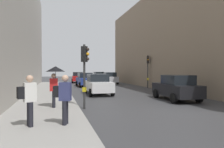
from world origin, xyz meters
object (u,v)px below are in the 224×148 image
at_px(car_red_sedan, 78,77).
at_px(pedestrian_with_umbrella, 55,75).
at_px(car_blue_van, 85,80).
at_px(traffic_light_mid_street, 148,65).
at_px(car_green_estate, 98,77).
at_px(traffic_light_near_right, 85,64).
at_px(pedestrian_with_black_backpack, 29,97).
at_px(car_dark_suv, 176,88).
at_px(pedestrian_with_grey_backpack, 64,96).
at_px(car_silver_hatchback, 110,78).
at_px(car_white_compact, 98,84).

xyz_separation_m(car_red_sedan, pedestrian_with_umbrella, (-3.60, -23.62, 0.96)).
xyz_separation_m(car_blue_van, pedestrian_with_umbrella, (-3.65, -15.02, 0.96)).
bearing_deg(traffic_light_mid_street, car_green_estate, 99.25).
bearing_deg(traffic_light_near_right, pedestrian_with_black_backpack, -124.46).
distance_m(car_dark_suv, pedestrian_with_grey_backpack, 9.35).
distance_m(traffic_light_mid_street, car_blue_van, 8.13).
relative_size(car_green_estate, pedestrian_with_black_backpack, 2.39).
bearing_deg(traffic_light_mid_street, pedestrian_with_grey_backpack, -124.95).
bearing_deg(car_green_estate, car_dark_suv, -89.23).
relative_size(car_blue_van, car_silver_hatchback, 1.00).
height_order(car_dark_suv, car_red_sedan, same).
relative_size(pedestrian_with_umbrella, pedestrian_with_black_backpack, 1.21).
relative_size(car_red_sedan, pedestrian_with_grey_backpack, 2.43).
height_order(car_blue_van, pedestrian_with_grey_backpack, pedestrian_with_grey_backpack).
xyz_separation_m(car_red_sedan, pedestrian_with_black_backpack, (-4.46, -27.16, 0.29)).
relative_size(car_green_estate, pedestrian_with_grey_backpack, 2.39).
bearing_deg(traffic_light_near_right, car_white_compact, 72.25).
distance_m(car_green_estate, car_blue_van, 12.56).
height_order(pedestrian_with_umbrella, pedestrian_with_black_backpack, pedestrian_with_umbrella).
distance_m(car_dark_suv, pedestrian_with_umbrella, 8.35).
bearing_deg(car_silver_hatchback, pedestrian_with_grey_backpack, -108.67).
relative_size(traffic_light_mid_street, pedestrian_with_black_backpack, 2.17).
distance_m(traffic_light_near_right, pedestrian_with_grey_backpack, 3.96).
relative_size(traffic_light_mid_street, car_silver_hatchback, 0.90).
xyz_separation_m(car_green_estate, car_white_compact, (-4.26, -20.59, 0.00)).
bearing_deg(car_green_estate, traffic_light_mid_street, -80.75).
height_order(car_blue_van, car_silver_hatchback, same).
height_order(traffic_light_near_right, car_white_compact, traffic_light_near_right).
xyz_separation_m(car_red_sedan, car_silver_hatchback, (4.40, -4.48, 0.00)).
distance_m(car_green_estate, car_silver_hatchback, 7.72).
distance_m(car_blue_van, car_silver_hatchback, 5.99).
xyz_separation_m(traffic_light_near_right, car_green_estate, (6.27, 26.89, -1.53)).
height_order(traffic_light_mid_street, pedestrian_with_umbrella, traffic_light_mid_street).
relative_size(car_dark_suv, pedestrian_with_black_backpack, 2.43).
bearing_deg(traffic_light_mid_street, pedestrian_with_black_backpack, -128.05).
distance_m(car_white_compact, pedestrian_with_grey_backpack, 10.37).
distance_m(car_green_estate, car_red_sedan, 5.32).
distance_m(car_white_compact, pedestrian_with_umbrella, 7.28).
xyz_separation_m(car_dark_suv, car_silver_hatchback, (-0.17, 17.64, 0.00)).
bearing_deg(car_silver_hatchback, car_green_estate, 91.28).
relative_size(car_green_estate, car_silver_hatchback, 0.99).
xyz_separation_m(car_green_estate, pedestrian_with_umbrella, (-7.82, -26.86, 0.96)).
xyz_separation_m(traffic_light_near_right, traffic_light_mid_street, (8.88, 10.91, 0.24)).
xyz_separation_m(car_silver_hatchback, pedestrian_with_grey_backpack, (-7.68, -22.72, 0.29)).
distance_m(car_silver_hatchback, pedestrian_with_black_backpack, 24.36).
height_order(car_dark_suv, pedestrian_with_black_backpack, pedestrian_with_black_backpack).
relative_size(traffic_light_mid_street, pedestrian_with_grey_backpack, 2.17).
bearing_deg(pedestrian_with_black_backpack, car_green_estate, 74.05).
height_order(car_blue_van, pedestrian_with_umbrella, pedestrian_with_umbrella).
height_order(car_green_estate, car_white_compact, same).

